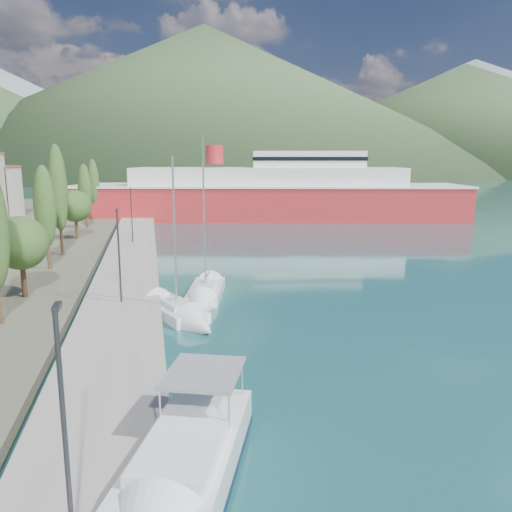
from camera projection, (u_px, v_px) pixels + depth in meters
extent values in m
plane|color=#1A4E50|center=(176.00, 196.00, 136.38)|extent=(1400.00, 1400.00, 0.00)
cube|color=gray|center=(129.00, 269.00, 44.20)|extent=(5.00, 88.00, 0.80)
cone|color=slate|center=(212.00, 99.00, 673.31)|extent=(760.00, 760.00, 180.00)
cone|color=slate|center=(471.00, 114.00, 669.59)|extent=(640.00, 640.00, 140.00)
cone|color=#37502D|center=(205.00, 100.00, 402.46)|extent=(480.00, 480.00, 115.00)
cone|color=#37502D|center=(462.00, 118.00, 430.47)|extent=(420.00, 420.00, 90.00)
cylinder|color=#47301E|center=(24.00, 280.00, 34.04)|extent=(0.36, 0.36, 2.28)
sphere|color=#324F20|center=(20.00, 243.00, 33.55)|extent=(3.64, 3.64, 3.64)
cylinder|color=#47301E|center=(49.00, 258.00, 42.65)|extent=(0.30, 0.30, 1.94)
ellipsoid|color=#324F20|center=(45.00, 206.00, 41.81)|extent=(1.80, 1.80, 6.89)
cylinder|color=#47301E|center=(62.00, 243.00, 49.07)|extent=(0.30, 0.30, 2.36)
ellipsoid|color=#324F20|center=(58.00, 188.00, 48.04)|extent=(1.80, 1.80, 8.38)
cylinder|color=#47301E|center=(77.00, 229.00, 59.12)|extent=(0.36, 0.36, 2.36)
sphere|color=#324F20|center=(75.00, 206.00, 58.61)|extent=(3.77, 3.77, 3.77)
cylinder|color=#47301E|center=(87.00, 221.00, 68.71)|extent=(0.30, 0.30, 1.91)
ellipsoid|color=#324F20|center=(85.00, 189.00, 67.88)|extent=(1.80, 1.80, 6.79)
cylinder|color=#47301E|center=(95.00, 212.00, 79.57)|extent=(0.30, 0.30, 2.06)
ellipsoid|color=#324F20|center=(93.00, 182.00, 78.68)|extent=(1.80, 1.80, 7.30)
cylinder|color=#2D2D33|center=(65.00, 438.00, 11.22)|extent=(0.12, 0.12, 6.00)
cube|color=#2D2D33|center=(57.00, 307.00, 10.89)|extent=(0.15, 0.50, 0.12)
cylinder|color=#2D2D33|center=(119.00, 257.00, 32.05)|extent=(0.12, 0.12, 6.00)
cube|color=#2D2D33|center=(117.00, 210.00, 31.72)|extent=(0.15, 0.50, 0.12)
cylinder|color=#2D2D33|center=(132.00, 216.00, 55.69)|extent=(0.12, 0.12, 6.00)
cube|color=#2D2D33|center=(130.00, 188.00, 55.36)|extent=(0.15, 0.50, 0.12)
cube|color=black|center=(191.00, 482.00, 15.76)|extent=(4.71, 7.25, 0.76)
cube|color=silver|center=(190.00, 457.00, 15.60)|extent=(5.10, 7.67, 1.20)
cube|color=black|center=(190.00, 472.00, 15.70)|extent=(5.18, 7.78, 0.24)
cube|color=silver|center=(181.00, 450.00, 14.61)|extent=(3.32, 4.05, 0.44)
cube|color=gray|center=(203.00, 373.00, 17.09)|extent=(3.35, 3.63, 0.11)
cube|color=silver|center=(175.00, 312.00, 32.36)|extent=(4.22, 6.08, 0.90)
cube|color=silver|center=(177.00, 304.00, 31.94)|extent=(2.11, 2.60, 0.35)
cylinder|color=silver|center=(175.00, 233.00, 31.07)|extent=(0.12, 0.12, 9.51)
cone|color=silver|center=(200.00, 327.00, 29.42)|extent=(3.11, 3.29, 2.30)
cube|color=silver|center=(206.00, 293.00, 36.96)|extent=(3.68, 6.71, 0.90)
cube|color=silver|center=(205.00, 286.00, 36.43)|extent=(1.92, 2.79, 0.35)
cylinder|color=silver|center=(204.00, 214.00, 35.41)|extent=(0.12, 0.12, 10.97)
cone|color=silver|center=(199.00, 309.00, 32.97)|extent=(2.91, 3.41, 2.29)
cube|color=#B02427|center=(268.00, 204.00, 85.15)|extent=(66.29, 27.78, 6.27)
cube|color=silver|center=(268.00, 186.00, 84.55)|extent=(66.82, 28.28, 0.34)
cube|color=silver|center=(268.00, 178.00, 84.29)|extent=(46.16, 21.00, 3.36)
cube|color=silver|center=(308.00, 159.00, 83.59)|extent=(19.59, 12.23, 2.69)
cylinder|color=#B02427|center=(215.00, 155.00, 83.74)|extent=(2.91, 2.91, 3.13)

